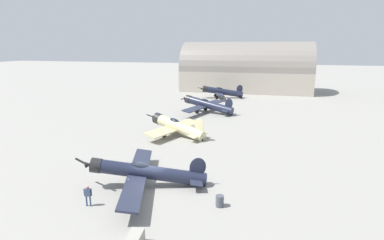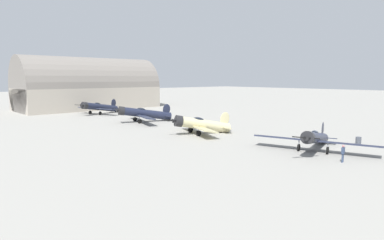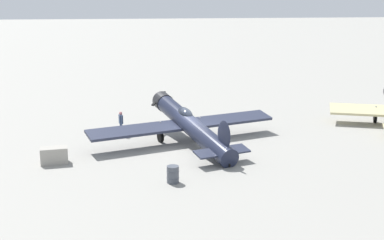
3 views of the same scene
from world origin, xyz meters
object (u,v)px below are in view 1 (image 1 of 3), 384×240
Objects in this scene: airplane_foreground at (145,172)px; airplane_outer_stand at (221,92)px; airplane_far_line at (207,105)px; fuel_drum at (220,201)px; ground_crew_mechanic at (88,194)px; airplane_mid_apron at (176,126)px.

airplane_foreground is 1.19× the size of airplane_outer_stand.
fuel_drum is at bearing 120.16° from airplane_far_line.
ground_crew_mechanic is (-4.47, 3.01, -0.36)m from airplane_foreground.
airplane_outer_stand is at bearing -106.02° from airplane_foreground.
airplane_outer_stand is at bearing 9.57° from fuel_drum.
fuel_drum is (-52.91, -8.92, -1.14)m from airplane_outer_stand.
airplane_mid_apron is (16.62, 2.30, -0.01)m from airplane_foreground.
airplane_foreground is 16.77m from airplane_mid_apron.
airplane_far_line is (16.54, -0.83, 0.20)m from airplane_mid_apron.
fuel_drum is at bearing 137.86° from airplane_mid_apron.
airplane_far_line is 1.19× the size of airplane_outer_stand.
airplane_mid_apron is 21.10m from ground_crew_mechanic.
airplane_outer_stand is 53.67m from fuel_drum.
airplane_foreground is at bearing 75.55° from fuel_drum.
airplane_foreground is 1.28× the size of airplane_mid_apron.
airplane_far_line is at bearing 13.86° from fuel_drum.
airplane_far_line is 17.91m from airplane_outer_stand.
airplane_outer_stand is at bearing -70.21° from airplane_mid_apron.
airplane_far_line is 37.66m from ground_crew_mechanic.
airplane_mid_apron is at bearing 72.45° from airplane_outer_stand.
airplane_outer_stand reaches higher than airplane_foreground.
ground_crew_mechanic is 1.86× the size of fuel_drum.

